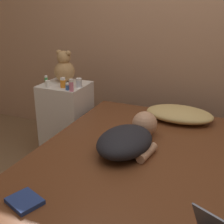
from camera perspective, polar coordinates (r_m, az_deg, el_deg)
The scene contains 14 objects.
ground_plane at distance 2.29m, azimuth 6.18°, elevation -19.18°, with size 12.00×12.00×0.00m, color brown.
wall_back at distance 2.91m, azimuth 14.82°, elevation 17.12°, with size 8.00×0.06×2.60m.
bed at distance 2.14m, azimuth 6.44°, elevation -14.23°, with size 1.50×1.82×0.49m.
nightstand at distance 2.99m, azimuth -8.33°, elevation -1.27°, with size 0.40×0.38×0.69m.
pillow at distance 2.60m, azimuth 12.21°, elevation -0.36°, with size 0.55×0.34×0.10m.
person_lying at distance 2.07m, azimuth 3.23°, elevation -4.76°, with size 0.38×0.64×0.18m.
teddy_bear at distance 2.93m, azimuth -8.71°, elevation 7.96°, with size 0.19×0.19×0.29m.
bottle_white at distance 2.81m, azimuth -11.68°, elevation 5.07°, with size 0.05×0.05×0.06m.
bottle_orange at distance 2.76m, azimuth -8.97°, elevation 5.31°, with size 0.05×0.05×0.09m.
bottle_blue at distance 2.69m, azimuth -8.00°, elevation 4.63°, with size 0.05×0.05×0.06m.
bottle_pink at distance 2.64m, azimuth -7.46°, elevation 4.85°, with size 0.04×0.04×0.10m.
bottle_clear at distance 2.77m, azimuth -6.07°, elevation 5.36°, with size 0.06×0.06×0.08m.
bottle_green at distance 2.93m, azimuth -11.95°, elevation 5.86°, with size 0.03×0.03×0.07m.
book at distance 1.67m, azimuth -15.69°, elevation -15.42°, with size 0.20×0.19×0.02m.
Camera 1 is at (0.48, -1.67, 1.48)m, focal length 50.00 mm.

